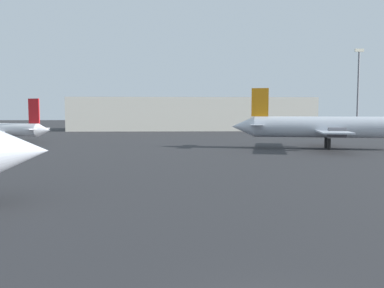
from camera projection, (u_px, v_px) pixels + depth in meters
name	position (u px, v px, depth m)	size (l,w,h in m)	color
airplane_on_taxiway	(335.00, 127.00, 67.69)	(35.05, 22.21, 10.38)	silver
airplane_distant	(0.00, 129.00, 82.98)	(24.31, 17.42, 8.93)	white
light_mast_right	(358.00, 87.00, 108.98)	(2.40, 0.50, 23.25)	slate
terminal_building	(192.00, 114.00, 139.73)	(81.61, 21.51, 11.06)	beige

